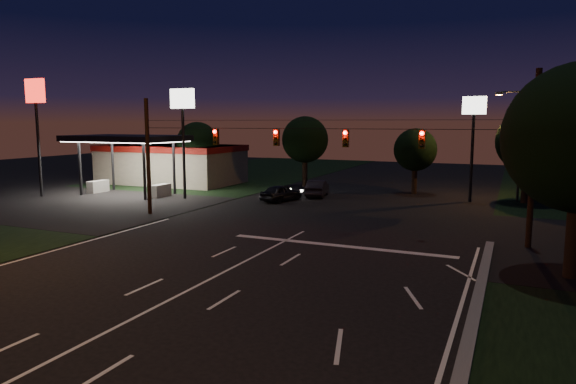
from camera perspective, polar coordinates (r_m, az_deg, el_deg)
The scene contains 17 objects.
ground at distance 18.54m, azimuth -15.25°, elevation -12.61°, with size 140.00×140.00×0.00m, color black.
cross_street_left at distance 43.29m, azimuth -22.51°, elevation -1.31°, with size 20.00×16.00×0.02m, color black.
stop_bar at distance 26.95m, azimuth 5.65°, elevation -5.95°, with size 12.00×0.50×0.01m, color silver.
utility_pole_right at distance 29.11m, azimuth 25.09°, elevation -5.63°, with size 0.30×0.30×9.00m, color black.
utility_pole_left at distance 37.17m, azimuth -15.07°, elevation -2.39°, with size 0.28×0.28×8.00m, color black.
signal_span at distance 30.48m, azimuth 2.46°, elevation 6.12°, with size 24.00×0.40×1.56m.
gas_station at distance 54.97m, azimuth -13.11°, elevation 3.38°, with size 14.20×16.10×5.25m.
pole_sign_left_near at distance 43.41m, azimuth -11.62°, elevation 8.39°, with size 2.20×0.30×9.10m.
pole_sign_left_far at distance 48.64m, azimuth -26.20°, elevation 8.43°, with size 2.00×0.30×10.00m.
pole_sign_right at distance 43.51m, azimuth 19.91°, elevation 7.12°, with size 1.80×0.30×8.40m.
street_light_right_far at distance 45.41m, azimuth 24.13°, elevation 5.65°, with size 2.20×0.35×9.00m.
tree_far_a at distance 52.39m, azimuth -9.94°, elevation 5.32°, with size 4.20×4.20×6.42m.
tree_far_b at distance 51.25m, azimuth 1.98°, elevation 5.77°, with size 4.60×4.60×6.98m.
tree_far_c at distance 47.26m, azimuth 14.00°, elevation 4.52°, with size 3.80×3.80×5.86m.
tree_far_d at distance 44.56m, azimuth 25.11°, elevation 5.03°, with size 4.80×4.80×7.30m.
car_oncoming_a at distance 41.71m, azimuth -0.77°, elevation -0.09°, with size 1.61×4.01×1.36m, color black.
car_oncoming_b at distance 44.63m, azimuth 3.28°, elevation 0.43°, with size 1.48×4.24×1.40m, color black.
Camera 1 is at (11.14, -13.39, 6.36)m, focal length 32.00 mm.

